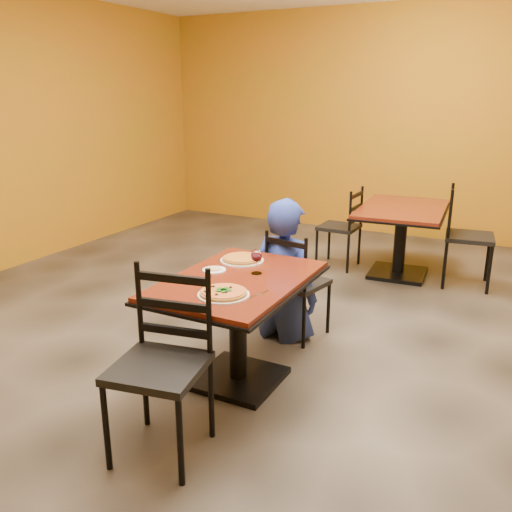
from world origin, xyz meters
The scene contains 18 objects.
floor centered at (0.00, 0.00, 0.00)m, with size 7.00×8.00×0.01m, color black.
wall_back centered at (0.00, 4.00, 1.50)m, with size 7.00×0.01×3.00m, color #B86214.
table_main centered at (0.00, -0.50, 0.56)m, with size 0.83×1.23×0.75m.
table_second centered at (0.45, 2.25, 0.56)m, with size 0.96×1.35×0.75m.
chair_main_near centered at (0.00, -1.36, 0.51)m, with size 0.46×0.46×1.02m, color black, non-canonical shape.
chair_main_far centered at (0.06, 0.38, 0.44)m, with size 0.40×0.40×0.88m, color black, non-canonical shape.
chair_second_left centered at (-0.24, 2.25, 0.45)m, with size 0.41×0.41×0.90m, color black, non-canonical shape.
chair_second_right centered at (1.13, 2.25, 0.51)m, with size 0.46×0.46×1.01m, color black, non-canonical shape.
diner centered at (-0.03, 0.34, 0.57)m, with size 0.58×0.38×1.13m, color navy.
plate_main centered at (0.08, -0.81, 0.76)m, with size 0.31×0.31×0.01m, color white.
pizza_main centered at (0.08, -0.81, 0.77)m, with size 0.28×0.28×0.02m, color maroon.
plate_far centered at (-0.15, -0.17, 0.76)m, with size 0.31×0.31×0.01m, color white.
pizza_far centered at (-0.15, -0.17, 0.77)m, with size 0.28×0.28×0.02m, color orange.
side_plate centered at (-0.21, -0.44, 0.76)m, with size 0.16×0.16×0.01m, color white.
dip centered at (-0.21, -0.44, 0.76)m, with size 0.09×0.09×0.01m, color tan.
wine_glass centered at (0.07, -0.36, 0.84)m, with size 0.08×0.08×0.18m, color white, non-canonical shape.
fork centered at (-0.11, -0.71, 0.75)m, with size 0.01×0.19×0.00m, color silver.
knife centered at (0.25, -0.72, 0.75)m, with size 0.01×0.21×0.00m, color silver.
Camera 1 is at (1.62, -3.37, 1.91)m, focal length 37.78 mm.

